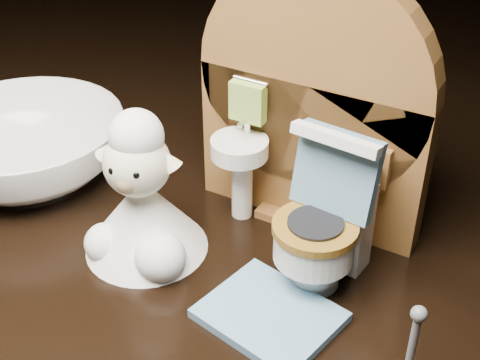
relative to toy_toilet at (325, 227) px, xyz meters
The scene contains 5 objects.
backdrop_panel 0.06m from the toy_toilet, 125.58° to the left, with size 0.13×0.05×0.15m.
toy_toilet is the anchor object (origin of this frame).
bath_mat 0.05m from the toy_toilet, 101.34° to the right, with size 0.06×0.05×0.00m, color #5D88A7.
plush_lamb 0.10m from the toy_toilet, 162.06° to the right, with size 0.07×0.07×0.09m.
ceramic_bowl 0.20m from the toy_toilet, behind, with size 0.12×0.12×0.04m, color white.
Camera 1 is at (0.12, -0.23, 0.24)m, focal length 50.00 mm.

